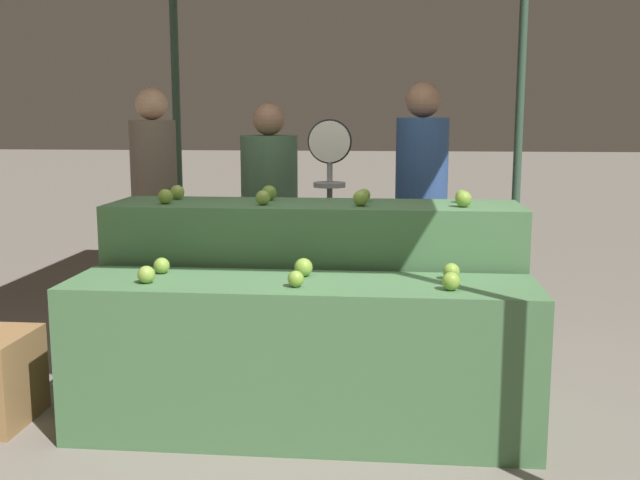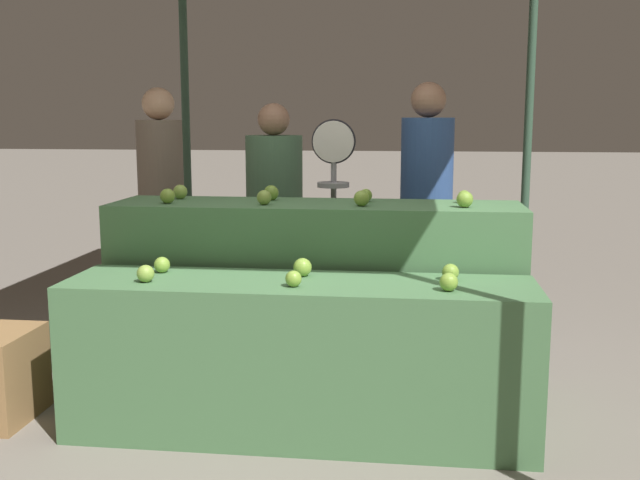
% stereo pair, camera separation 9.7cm
% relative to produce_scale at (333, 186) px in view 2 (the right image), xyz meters
% --- Properties ---
extents(ground_plane, '(60.00, 60.00, 0.00)m').
position_rel_produce_scale_xyz_m(ground_plane, '(-0.03, -1.24, -1.09)').
color(ground_plane, gray).
extents(display_counter_front, '(2.22, 0.55, 0.75)m').
position_rel_produce_scale_xyz_m(display_counter_front, '(-0.03, -1.24, -0.71)').
color(display_counter_front, '#4C7A4C').
rests_on(display_counter_front, ground_plane).
extents(display_counter_back, '(2.22, 0.55, 1.06)m').
position_rel_produce_scale_xyz_m(display_counter_back, '(-0.03, -0.64, -0.56)').
color(display_counter_back, '#4C7A4C').
rests_on(display_counter_back, ground_plane).
extents(apple_front_0, '(0.08, 0.08, 0.08)m').
position_rel_produce_scale_xyz_m(apple_front_0, '(-0.74, -1.34, -0.30)').
color(apple_front_0, '#8EB247').
rests_on(apple_front_0, display_counter_front).
extents(apple_front_1, '(0.08, 0.08, 0.08)m').
position_rel_produce_scale_xyz_m(apple_front_1, '(-0.04, -1.35, -0.30)').
color(apple_front_1, '#84AD3D').
rests_on(apple_front_1, display_counter_front).
extents(apple_front_2, '(0.08, 0.08, 0.08)m').
position_rel_produce_scale_xyz_m(apple_front_2, '(0.66, -1.35, -0.30)').
color(apple_front_2, '#84AD3D').
rests_on(apple_front_2, display_counter_front).
extents(apple_front_3, '(0.08, 0.08, 0.08)m').
position_rel_produce_scale_xyz_m(apple_front_3, '(-0.74, -1.12, -0.30)').
color(apple_front_3, '#84AD3D').
rests_on(apple_front_3, display_counter_front).
extents(apple_front_4, '(0.09, 0.09, 0.09)m').
position_rel_produce_scale_xyz_m(apple_front_4, '(-0.03, -1.12, -0.29)').
color(apple_front_4, '#84AD3D').
rests_on(apple_front_4, display_counter_front).
extents(apple_front_5, '(0.08, 0.08, 0.08)m').
position_rel_produce_scale_xyz_m(apple_front_5, '(0.68, -1.13, -0.30)').
color(apple_front_5, '#84AD3D').
rests_on(apple_front_5, display_counter_front).
extents(apple_back_0, '(0.08, 0.08, 0.08)m').
position_rel_produce_scale_xyz_m(apple_back_0, '(-0.82, -0.75, 0.01)').
color(apple_back_0, '#84AD3D').
rests_on(apple_back_0, display_counter_back).
extents(apple_back_1, '(0.08, 0.08, 0.08)m').
position_rel_produce_scale_xyz_m(apple_back_1, '(-0.29, -0.75, 0.00)').
color(apple_back_1, '#8EB247').
rests_on(apple_back_1, display_counter_back).
extents(apple_back_2, '(0.08, 0.08, 0.08)m').
position_rel_produce_scale_xyz_m(apple_back_2, '(0.23, -0.75, 0.01)').
color(apple_back_2, '#84AD3D').
rests_on(apple_back_2, display_counter_back).
extents(apple_back_3, '(0.09, 0.09, 0.09)m').
position_rel_produce_scale_xyz_m(apple_back_3, '(0.76, -0.74, 0.01)').
color(apple_back_3, '#7AA338').
rests_on(apple_back_3, display_counter_back).
extents(apple_back_4, '(0.08, 0.08, 0.08)m').
position_rel_produce_scale_xyz_m(apple_back_4, '(-0.82, -0.53, 0.01)').
color(apple_back_4, '#8EB247').
rests_on(apple_back_4, display_counter_back).
extents(apple_back_5, '(0.08, 0.08, 0.08)m').
position_rel_produce_scale_xyz_m(apple_back_5, '(-0.29, -0.53, 0.01)').
color(apple_back_5, '#7AA338').
rests_on(apple_back_5, display_counter_back).
extents(apple_back_6, '(0.07, 0.07, 0.07)m').
position_rel_produce_scale_xyz_m(apple_back_6, '(0.24, -0.54, 0.00)').
color(apple_back_6, '#7AA338').
rests_on(apple_back_6, display_counter_back).
extents(apple_back_7, '(0.07, 0.07, 0.07)m').
position_rel_produce_scale_xyz_m(apple_back_7, '(0.77, -0.54, 0.00)').
color(apple_back_7, '#84AD3D').
rests_on(apple_back_7, display_counter_back).
extents(produce_scale, '(0.27, 0.20, 1.51)m').
position_rel_produce_scale_xyz_m(produce_scale, '(0.00, 0.00, 0.00)').
color(produce_scale, '#99999E').
rests_on(produce_scale, ground_plane).
extents(person_vendor_at_scale, '(0.38, 0.38, 1.61)m').
position_rel_produce_scale_xyz_m(person_vendor_at_scale, '(-0.43, 0.27, -0.17)').
color(person_vendor_at_scale, '#2D2D38').
rests_on(person_vendor_at_scale, ground_plane).
extents(person_customer_left, '(0.37, 0.37, 1.72)m').
position_rel_produce_scale_xyz_m(person_customer_left, '(-1.29, 0.50, -0.08)').
color(person_customer_left, '#2D2D38').
rests_on(person_customer_left, ground_plane).
extents(person_customer_right, '(0.37, 0.37, 1.74)m').
position_rel_produce_scale_xyz_m(person_customer_right, '(0.58, 0.34, -0.08)').
color(person_customer_right, '#2D2D38').
rests_on(person_customer_right, ground_plane).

